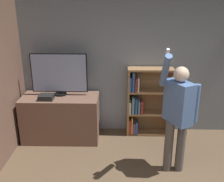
{
  "coord_description": "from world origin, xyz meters",
  "views": [
    {
      "loc": [
        -0.38,
        -1.98,
        2.52
      ],
      "look_at": [
        -0.46,
        1.86,
        1.13
      ],
      "focal_mm": 42.0,
      "sensor_mm": 36.0,
      "label": 1
    }
  ],
  "objects_px": {
    "game_console": "(46,97)",
    "bookshelf": "(145,103)",
    "television": "(59,74)",
    "person": "(178,111)"
  },
  "relations": [
    {
      "from": "television",
      "to": "person",
      "type": "distance_m",
      "value": 2.17
    },
    {
      "from": "bookshelf",
      "to": "person",
      "type": "distance_m",
      "value": 1.26
    },
    {
      "from": "television",
      "to": "person",
      "type": "height_order",
      "value": "person"
    },
    {
      "from": "television",
      "to": "game_console",
      "type": "relative_size",
      "value": 3.97
    },
    {
      "from": "television",
      "to": "bookshelf",
      "type": "relative_size",
      "value": 0.76
    },
    {
      "from": "bookshelf",
      "to": "person",
      "type": "bearing_deg",
      "value": -73.39
    },
    {
      "from": "television",
      "to": "bookshelf",
      "type": "xyz_separation_m",
      "value": [
        1.55,
        0.13,
        -0.6
      ]
    },
    {
      "from": "game_console",
      "to": "bookshelf",
      "type": "height_order",
      "value": "bookshelf"
    },
    {
      "from": "bookshelf",
      "to": "person",
      "type": "relative_size",
      "value": 0.68
    },
    {
      "from": "person",
      "to": "game_console",
      "type": "bearing_deg",
      "value": -139.02
    }
  ]
}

